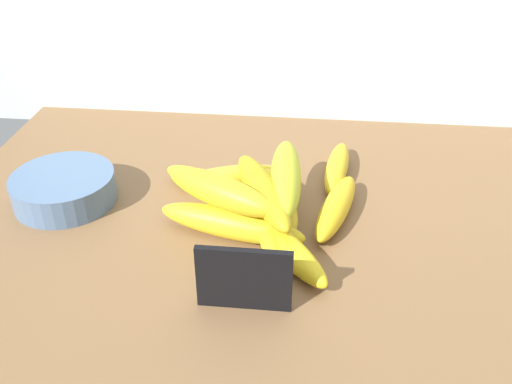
{
  "coord_description": "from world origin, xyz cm",
  "views": [
    {
      "loc": [
        -0.91,
        -62.13,
        49.49
      ],
      "look_at": [
        -7.67,
        2.55,
        8.0
      ],
      "focal_mm": 39.21,
      "sensor_mm": 36.0,
      "label": 1
    }
  ],
  "objects": [
    {
      "name": "banana_5",
      "position": [
        -5.49,
        0.26,
        4.87
      ],
      "size": [
        6.6,
        18.6,
        3.74
      ],
      "primitive_type": "ellipsoid",
      "rotation": [
        0.0,
        0.0,
        4.87
      ],
      "color": "gold",
      "rests_on": "counter_top"
    },
    {
      "name": "banana_1",
      "position": [
        -4.8,
        5.57,
        5.07
      ],
      "size": [
        8.92,
        16.92,
        4.14
      ],
      "primitive_type": "ellipsoid",
      "rotation": [
        0.0,
        0.0,
        1.88
      ],
      "color": "yellow",
      "rests_on": "counter_top"
    },
    {
      "name": "chalkboard_sign",
      "position": [
        -7.24,
        -14.52,
        6.86
      ],
      "size": [
        11.0,
        1.8,
        8.4
      ],
      "color": "black",
      "rests_on": "counter_top"
    },
    {
      "name": "banana_10",
      "position": [
        -6.65,
        1.63,
        8.8
      ],
      "size": [
        11.53,
        19.59,
        4.11
      ],
      "primitive_type": "ellipsoid",
      "rotation": [
        0.0,
        0.0,
        5.12
      ],
      "color": "gold",
      "rests_on": "banana_5"
    },
    {
      "name": "banana_6",
      "position": [
        -2.8,
        -5.58,
        4.86
      ],
      "size": [
        12.95,
        15.64,
        3.72
      ],
      "primitive_type": "ellipsoid",
      "rotation": [
        0.0,
        0.0,
        2.21
      ],
      "color": "yellow",
      "rests_on": "counter_top"
    },
    {
      "name": "banana_3",
      "position": [
        3.94,
        16.28,
        4.69
      ],
      "size": [
        5.59,
        16.37,
        3.39
      ],
      "primitive_type": "ellipsoid",
      "rotation": [
        0.0,
        0.0,
        4.57
      ],
      "color": "yellow",
      "rests_on": "counter_top"
    },
    {
      "name": "banana_7",
      "position": [
        3.62,
        4.63,
        4.86
      ],
      "size": [
        8.24,
        17.47,
        3.72
      ],
      "primitive_type": "ellipsoid",
      "rotation": [
        0.0,
        0.0,
        4.44
      ],
      "color": "yellow",
      "rests_on": "counter_top"
    },
    {
      "name": "fruit_bowl",
      "position": [
        -36.7,
        4.95,
        5.22
      ],
      "size": [
        15.15,
        15.15,
        4.44
      ],
      "primitive_type": "cylinder",
      "color": "slate",
      "rests_on": "counter_top"
    },
    {
      "name": "banana_9",
      "position": [
        -12.17,
        -0.06,
        9.44
      ],
      "size": [
        17.49,
        12.25,
        4.39
      ],
      "primitive_type": "ellipsoid",
      "rotation": [
        0.0,
        0.0,
        5.78
      ],
      "color": "yellow",
      "rests_on": "banana_0"
    },
    {
      "name": "banana_0",
      "position": [
        -10.68,
        -1.25,
        5.12
      ],
      "size": [
        21.34,
        9.15,
        4.25
      ],
      "primitive_type": "ellipsoid",
      "rotation": [
        0.0,
        0.0,
        6.04
      ],
      "color": "yellow",
      "rests_on": "counter_top"
    },
    {
      "name": "banana_4",
      "position": [
        -15.74,
        9.11,
        4.8
      ],
      "size": [
        15.92,
        10.81,
        3.6
      ],
      "primitive_type": "ellipsoid",
      "rotation": [
        0.0,
        0.0,
        2.65
      ],
      "color": "yellow",
      "rests_on": "counter_top"
    },
    {
      "name": "banana_2",
      "position": [
        -12.37,
        11.65,
        4.74
      ],
      "size": [
        16.58,
        8.27,
        3.48
      ],
      "primitive_type": "ellipsoid",
      "rotation": [
        0.0,
        0.0,
        3.45
      ],
      "color": "yellow",
      "rests_on": "counter_top"
    },
    {
      "name": "counter_top",
      "position": [
        0.0,
        0.0,
        1.5
      ],
      "size": [
        110.0,
        76.0,
        3.0
      ],
      "primitive_type": "cube",
      "color": "brown",
      "rests_on": "ground"
    },
    {
      "name": "banana_8",
      "position": [
        -3.73,
        4.8,
        9.3
      ],
      "size": [
        5.39,
        20.51,
        4.33
      ],
      "primitive_type": "ellipsoid",
      "rotation": [
        0.0,
        0.0,
        1.62
      ],
      "color": "gold",
      "rests_on": "banana_1"
    }
  ]
}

